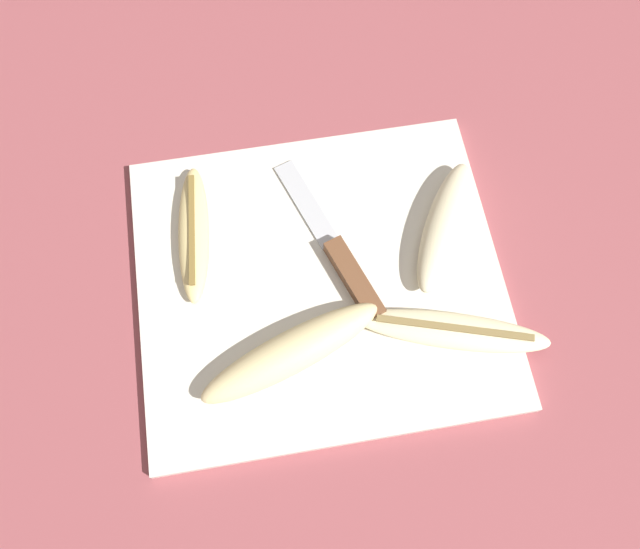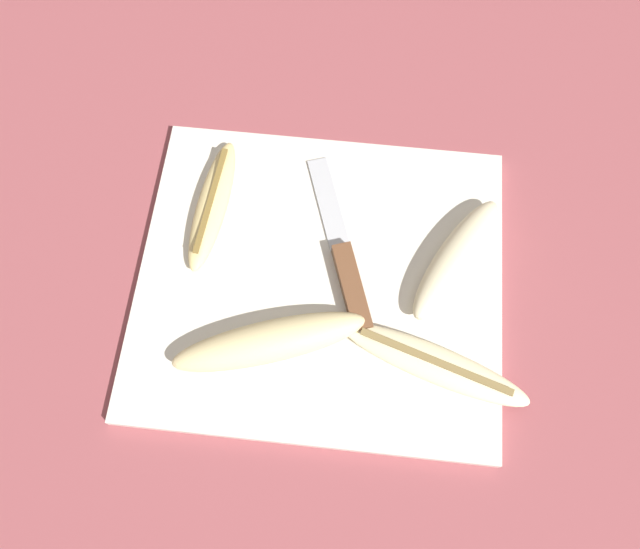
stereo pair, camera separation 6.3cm
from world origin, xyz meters
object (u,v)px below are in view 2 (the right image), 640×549
object	(u,v)px
banana_golden_short	(212,204)
banana_ripe_center	(270,341)
banana_pale_long	(434,364)
knife	(347,272)
banana_bright_far	(457,258)

from	to	relation	value
banana_golden_short	banana_ripe_center	distance (m)	0.17
banana_golden_short	banana_pale_long	size ratio (longest dim) A/B	0.82
banana_golden_short	banana_ripe_center	size ratio (longest dim) A/B	0.82
knife	banana_pale_long	bearing A→B (deg)	-62.42
banana_bright_far	banana_pale_long	size ratio (longest dim) A/B	0.81
banana_bright_far	banana_ripe_center	size ratio (longest dim) A/B	0.81
banana_bright_far	banana_pale_long	distance (m)	0.11
banana_golden_short	banana_pale_long	world-z (taller)	banana_golden_short
banana_bright_far	knife	bearing A→B (deg)	-168.12
knife	banana_bright_far	bearing A→B (deg)	-7.21
banana_ripe_center	banana_pale_long	bearing A→B (deg)	-1.12
knife	banana_bright_far	world-z (taller)	banana_bright_far
banana_golden_short	banana_ripe_center	xyz separation A→B (m)	(0.08, -0.14, 0.01)
banana_ripe_center	banana_golden_short	bearing A→B (deg)	119.52
banana_ripe_center	banana_bright_far	bearing A→B (deg)	31.07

